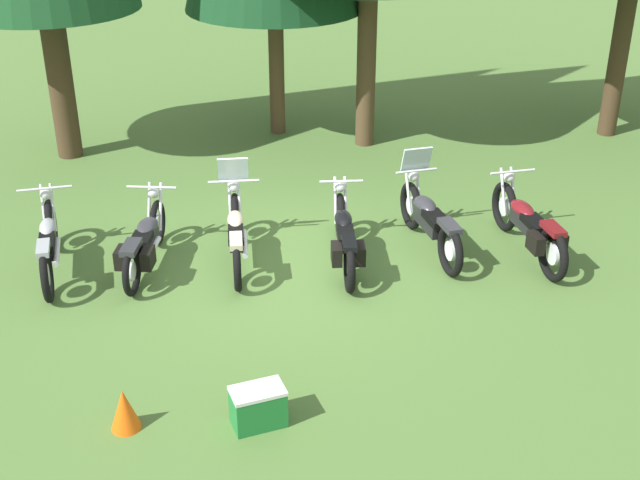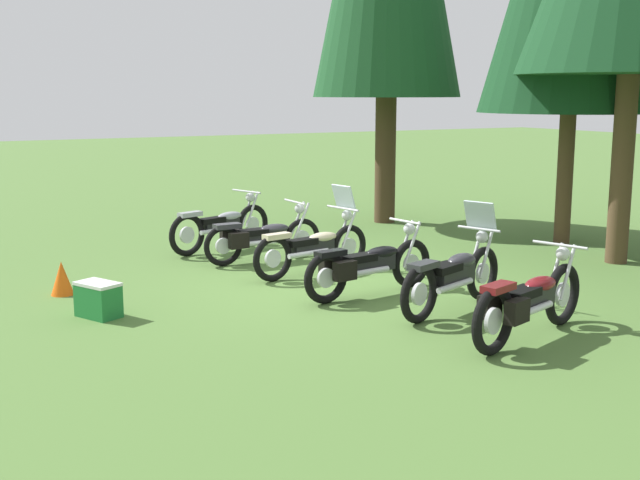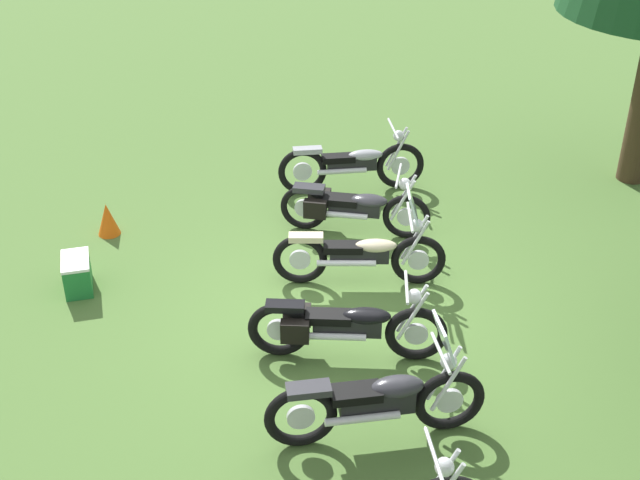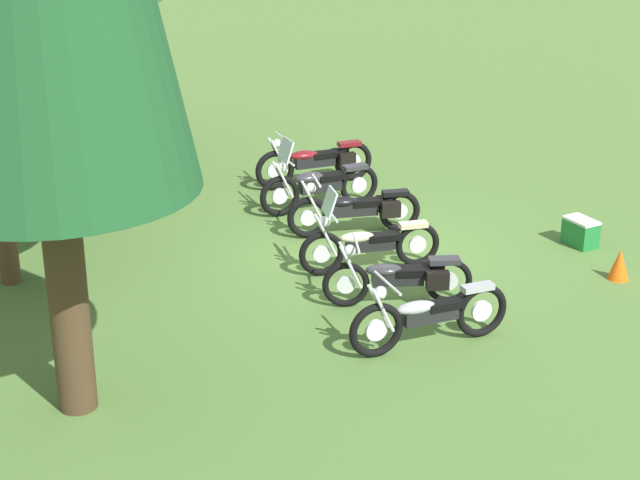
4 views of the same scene
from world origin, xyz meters
name	(u,v)px [view 3 (image 3 of 4)]	position (x,y,z in m)	size (l,w,h in m)	color
ground_plane	(352,317)	(0.00, 0.00, 0.00)	(80.00, 80.00, 0.00)	#4C7033
motorcycle_0	(353,164)	(-3.30, -0.55, 0.45)	(0.98, 2.20, 1.03)	black
motorcycle_1	(351,206)	(-2.00, -0.36, 0.43)	(0.72, 2.15, 0.99)	black
motorcycle_2	(362,253)	(-0.76, -0.01, 0.45)	(0.75, 2.21, 1.36)	black
motorcycle_3	(343,326)	(0.78, 0.02, 0.44)	(0.74, 2.26, 1.01)	black
motorcycle_4	(379,400)	(1.98, 0.60, 0.48)	(0.97, 2.16, 1.38)	black
picnic_cooler	(77,274)	(0.09, -3.57, 0.23)	(0.66, 0.56, 0.45)	#1E7233
traffic_cone	(108,219)	(-1.29, -3.75, 0.24)	(0.32, 0.32, 0.48)	#EA590F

